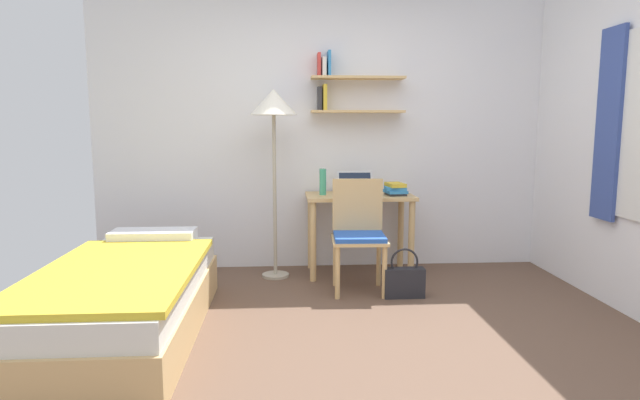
{
  "coord_description": "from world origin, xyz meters",
  "views": [
    {
      "loc": [
        -0.43,
        -3.01,
        1.34
      ],
      "look_at": [
        -0.2,
        0.51,
        0.85
      ],
      "focal_mm": 29.79,
      "sensor_mm": 36.0,
      "label": 1
    }
  ],
  "objects_px": {
    "standing_lamp": "(274,112)",
    "desk": "(359,211)",
    "laptop": "(355,188)",
    "bed": "(126,299)",
    "handbag": "(404,281)",
    "water_bottle": "(323,182)",
    "desk_chair": "(359,230)",
    "book_stack": "(395,189)"
  },
  "relations": [
    {
      "from": "standing_lamp",
      "to": "desk",
      "type": "bearing_deg",
      "value": 4.26
    },
    {
      "from": "desk",
      "to": "laptop",
      "type": "xyz_separation_m",
      "value": [
        -0.03,
        0.04,
        0.2
      ]
    },
    {
      "from": "bed",
      "to": "laptop",
      "type": "relative_size",
      "value": 6.03
    },
    {
      "from": "handbag",
      "to": "bed",
      "type": "bearing_deg",
      "value": -162.05
    },
    {
      "from": "standing_lamp",
      "to": "water_bottle",
      "type": "distance_m",
      "value": 0.75
    },
    {
      "from": "bed",
      "to": "handbag",
      "type": "distance_m",
      "value": 2.06
    },
    {
      "from": "desk",
      "to": "handbag",
      "type": "bearing_deg",
      "value": -69.83
    },
    {
      "from": "bed",
      "to": "desk_chair",
      "type": "bearing_deg",
      "value": 27.93
    },
    {
      "from": "standing_lamp",
      "to": "laptop",
      "type": "xyz_separation_m",
      "value": [
        0.73,
        0.09,
        -0.68
      ]
    },
    {
      "from": "bed",
      "to": "laptop",
      "type": "xyz_separation_m",
      "value": [
        1.66,
        1.38,
        0.54
      ]
    },
    {
      "from": "book_stack",
      "to": "water_bottle",
      "type": "bearing_deg",
      "value": 174.58
    },
    {
      "from": "laptop",
      "to": "book_stack",
      "type": "bearing_deg",
      "value": -14.41
    },
    {
      "from": "bed",
      "to": "book_stack",
      "type": "xyz_separation_m",
      "value": [
        2.01,
        1.29,
        0.55
      ]
    },
    {
      "from": "bed",
      "to": "book_stack",
      "type": "distance_m",
      "value": 2.45
    },
    {
      "from": "desk_chair",
      "to": "water_bottle",
      "type": "height_order",
      "value": "water_bottle"
    },
    {
      "from": "water_bottle",
      "to": "standing_lamp",
      "type": "bearing_deg",
      "value": -171.47
    },
    {
      "from": "water_bottle",
      "to": "desk_chair",
      "type": "bearing_deg",
      "value": -62.16
    },
    {
      "from": "desk_chair",
      "to": "handbag",
      "type": "xyz_separation_m",
      "value": [
        0.33,
        -0.23,
        -0.36
      ]
    },
    {
      "from": "desk",
      "to": "water_bottle",
      "type": "relative_size",
      "value": 4.08
    },
    {
      "from": "desk_chair",
      "to": "standing_lamp",
      "type": "xyz_separation_m",
      "value": [
        -0.69,
        0.43,
        0.97
      ]
    },
    {
      "from": "laptop",
      "to": "water_bottle",
      "type": "xyz_separation_m",
      "value": [
        -0.3,
        -0.03,
        0.06
      ]
    },
    {
      "from": "desk_chair",
      "to": "handbag",
      "type": "distance_m",
      "value": 0.54
    },
    {
      "from": "book_stack",
      "to": "handbag",
      "type": "distance_m",
      "value": 0.93
    },
    {
      "from": "bed",
      "to": "desk",
      "type": "relative_size",
      "value": 2.07
    },
    {
      "from": "book_stack",
      "to": "standing_lamp",
      "type": "bearing_deg",
      "value": -179.83
    },
    {
      "from": "bed",
      "to": "standing_lamp",
      "type": "xyz_separation_m",
      "value": [
        0.94,
        1.29,
        1.22
      ]
    },
    {
      "from": "desk",
      "to": "laptop",
      "type": "bearing_deg",
      "value": 132.27
    },
    {
      "from": "desk",
      "to": "desk_chair",
      "type": "bearing_deg",
      "value": -98.54
    },
    {
      "from": "desk_chair",
      "to": "laptop",
      "type": "height_order",
      "value": "laptop"
    },
    {
      "from": "bed",
      "to": "book_stack",
      "type": "height_order",
      "value": "book_stack"
    },
    {
      "from": "desk",
      "to": "desk_chair",
      "type": "height_order",
      "value": "desk_chair"
    },
    {
      "from": "standing_lamp",
      "to": "bed",
      "type": "bearing_deg",
      "value": -126.01
    },
    {
      "from": "standing_lamp",
      "to": "handbag",
      "type": "height_order",
      "value": "standing_lamp"
    },
    {
      "from": "book_stack",
      "to": "handbag",
      "type": "relative_size",
      "value": 0.61
    },
    {
      "from": "standing_lamp",
      "to": "book_stack",
      "type": "xyz_separation_m",
      "value": [
        1.08,
        0.0,
        -0.68
      ]
    },
    {
      "from": "bed",
      "to": "desk_chair",
      "type": "relative_size",
      "value": 2.18
    },
    {
      "from": "bed",
      "to": "book_stack",
      "type": "bearing_deg",
      "value": 32.67
    },
    {
      "from": "standing_lamp",
      "to": "handbag",
      "type": "xyz_separation_m",
      "value": [
        1.02,
        -0.65,
        -1.33
      ]
    },
    {
      "from": "laptop",
      "to": "desk_chair",
      "type": "bearing_deg",
      "value": -94.4
    },
    {
      "from": "bed",
      "to": "handbag",
      "type": "relative_size",
      "value": 5.01
    },
    {
      "from": "handbag",
      "to": "book_stack",
      "type": "bearing_deg",
      "value": 85.24
    },
    {
      "from": "handbag",
      "to": "standing_lamp",
      "type": "bearing_deg",
      "value": 147.44
    }
  ]
}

